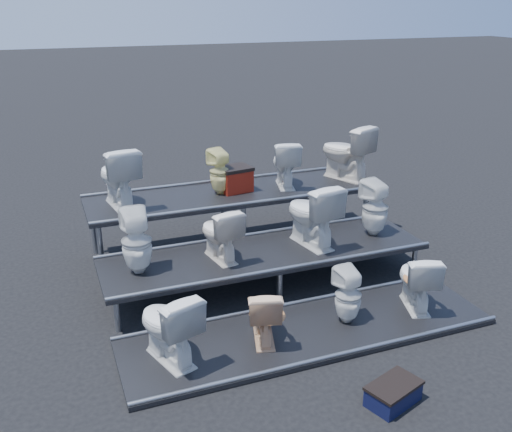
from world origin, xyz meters
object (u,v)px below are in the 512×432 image
object	(u,v)px
toilet_0	(168,326)
toilet_1	(264,313)
toilet_3	(417,280)
toilet_10	(285,163)
toilet_9	(220,172)
toilet_5	(220,233)
step_stool	(393,395)
toilet_11	(346,152)
red_crate	(235,181)
toilet_4	(137,241)
toilet_2	(348,295)
toilet_8	(118,176)
toilet_6	(312,214)
toilet_7	(375,208)

from	to	relation	value
toilet_0	toilet_1	world-z (taller)	toilet_0
toilet_3	toilet_10	bearing A→B (deg)	-59.51
toilet_9	toilet_10	world-z (taller)	toilet_10
toilet_5	step_stool	xyz separation A→B (m)	(0.83, -2.63, -0.71)
toilet_11	toilet_9	bearing A→B (deg)	-22.82
toilet_3	red_crate	world-z (taller)	red_crate
toilet_3	toilet_4	world-z (taller)	toilet_4
toilet_10	toilet_1	bearing A→B (deg)	76.51
toilet_2	toilet_11	distance (m)	3.08
toilet_1	toilet_9	size ratio (longest dim) A/B	0.97
toilet_0	toilet_10	bearing A→B (deg)	-150.99
toilet_0	toilet_11	size ratio (longest dim) A/B	0.92
toilet_2	toilet_8	xyz separation A→B (m)	(-2.10, 2.60, 0.89)
toilet_2	toilet_6	size ratio (longest dim) A/B	0.77
toilet_9	step_stool	size ratio (longest dim) A/B	1.33
toilet_3	toilet_11	world-z (taller)	toilet_11
toilet_1	toilet_2	size ratio (longest dim) A/B	0.96
toilet_6	step_stool	world-z (taller)	toilet_6
toilet_8	red_crate	world-z (taller)	toilet_8
red_crate	step_stool	xyz separation A→B (m)	(0.16, -3.97, -0.93)
toilet_2	red_crate	xyz separation A→B (m)	(-0.43, 2.64, 0.63)
toilet_6	toilet_8	size ratio (longest dim) A/B	1.03
toilet_7	toilet_8	world-z (taller)	toilet_8
toilet_8	red_crate	size ratio (longest dim) A/B	1.90
toilet_5	toilet_10	world-z (taller)	toilet_10
toilet_4	toilet_7	xyz separation A→B (m)	(3.24, 0.00, -0.01)
toilet_4	step_stool	xyz separation A→B (m)	(1.85, -2.63, -0.76)
toilet_0	toilet_2	distance (m)	2.06
toilet_3	toilet_5	xyz separation A→B (m)	(-2.01, 1.30, 0.39)
toilet_1	red_crate	distance (m)	2.78
toilet_10	toilet_0	bearing A→B (deg)	61.64
toilet_9	toilet_0	bearing A→B (deg)	47.30
toilet_0	red_crate	bearing A→B (deg)	-139.84
toilet_2	toilet_5	xyz separation A→B (m)	(-1.09, 1.30, 0.41)
step_stool	toilet_10	bearing A→B (deg)	61.84
toilet_1	toilet_9	distance (m)	2.75
toilet_10	toilet_6	bearing A→B (deg)	96.16
toilet_10	toilet_3	bearing A→B (deg)	116.73
toilet_4	toilet_7	size ratio (longest dim) A/B	1.02
toilet_1	toilet_4	xyz separation A→B (m)	(-1.09, 1.30, 0.48)
toilet_2	step_stool	xyz separation A→B (m)	(-0.26, -1.33, -0.30)
toilet_0	toilet_1	distance (m)	1.03
toilet_1	toilet_11	distance (m)	3.66
toilet_7	step_stool	xyz separation A→B (m)	(-1.40, -2.63, -0.76)
toilet_9	toilet_11	distance (m)	2.05
toilet_9	toilet_8	bearing A→B (deg)	-14.53
toilet_3	step_stool	distance (m)	1.81
toilet_3	toilet_5	size ratio (longest dim) A/B	1.03
toilet_0	step_stool	size ratio (longest dim) A/B	1.60
step_stool	toilet_7	bearing A→B (deg)	42.89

